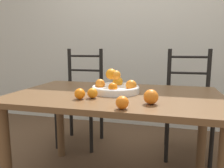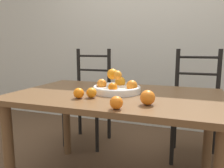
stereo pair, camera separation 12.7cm
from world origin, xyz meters
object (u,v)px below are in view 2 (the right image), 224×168
Objects in this scene: fruit_bowl at (117,87)px; chair_left at (89,99)px; orange_loose_2 at (79,93)px; chair_right at (196,108)px; orange_loose_0 at (148,98)px; orange_loose_3 at (91,93)px; orange_loose_1 at (116,103)px.

chair_left is at bearing 129.20° from fruit_bowl.
orange_loose_2 is (-0.16, -0.26, -0.01)m from fruit_bowl.
chair_right is at bearing 50.76° from fruit_bowl.
orange_loose_2 is 0.06× the size of chair_left.
orange_loose_0 is 1.04m from chair_right.
orange_loose_2 is at bearing 178.16° from orange_loose_0.
orange_loose_3 is (0.07, 0.04, -0.00)m from orange_loose_2.
fruit_bowl is at bearing -129.87° from chair_right.
fruit_bowl is 0.24m from orange_loose_3.
orange_loose_2 is 1.06m from chair_left.
chair_left is at bearing 122.26° from orange_loose_1.
fruit_bowl is 4.04× the size of orange_loose_0.
chair_right is (0.72, 0.95, -0.28)m from orange_loose_2.
chair_left is 1.00× the size of chair_right.
orange_loose_0 is at bearing -8.58° from orange_loose_3.
orange_loose_2 is at bearing 152.88° from orange_loose_1.
chair_left and chair_right have the same top height.
orange_loose_1 is 0.31m from orange_loose_3.
orange_loose_1 is at bearing -71.70° from fruit_bowl.
orange_loose_0 is at bearing -45.42° from fruit_bowl.
orange_loose_3 is at bearing -113.29° from fruit_bowl.
orange_loose_3 is (-0.23, 0.20, -0.00)m from orange_loose_1.
fruit_bowl reaches higher than orange_loose_1.
orange_loose_1 is 0.07× the size of chair_left.
orange_loose_1 is 1.03× the size of orange_loose_2.
orange_loose_0 reaches higher than orange_loose_2.
chair_right reaches higher than orange_loose_0.
orange_loose_1 is 1.21m from chair_right.
chair_left is (-0.39, 0.95, -0.28)m from orange_loose_2.
orange_loose_2 is 0.08m from orange_loose_3.
fruit_bowl is at bearing -51.61° from chair_left.
fruit_bowl is at bearing 134.58° from orange_loose_0.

